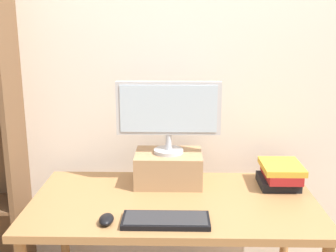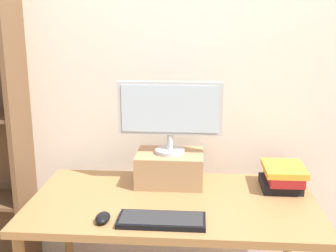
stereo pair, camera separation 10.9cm
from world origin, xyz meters
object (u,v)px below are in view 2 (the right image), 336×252
Objects in this scene: computer_monitor at (170,112)px; keyboard at (162,220)px; book_stack at (282,177)px; riser_box at (170,168)px; computer_mouse at (103,218)px; desk at (173,213)px.

computer_monitor is 1.42× the size of keyboard.
keyboard is 1.50× the size of book_stack.
riser_box reaches higher than keyboard.
keyboard is at bearing -90.28° from computer_monitor.
computer_monitor is (0.00, -0.00, 0.31)m from riser_box.
keyboard is 0.26m from computer_mouse.
computer_mouse is at bearing -118.81° from riser_box.
computer_monitor is at bearing 89.72° from keyboard.
keyboard is 3.66× the size of computer_mouse.
book_stack reaches higher than keyboard.
riser_box is at bearing 90.00° from computer_monitor.
computer_monitor is at bearing 97.96° from desk.
computer_mouse reaches higher than desk.
computer_monitor is (-0.03, 0.22, 0.46)m from desk.
riser_box reaches higher than computer_mouse.
riser_box is 3.40× the size of computer_mouse.
desk is at bearing -82.04° from computer_monitor.
book_stack is (0.59, -0.03, -0.02)m from riser_box.
computer_mouse is 0.96m from book_stack.
book_stack is at bearing 18.44° from desk.
computer_monitor reaches higher than book_stack.
computer_monitor is 0.65m from computer_mouse.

